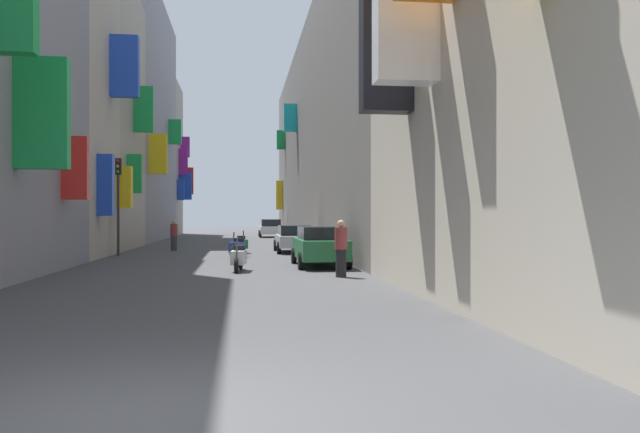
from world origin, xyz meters
TOP-DOWN VIEW (x-y plane):
  - ground_plane at (0.00, 30.00)m, footprint 140.00×140.00m
  - building_left_mid_a at (-7.98, 22.95)m, footprint 7.28×6.28m
  - building_left_mid_b at (-7.99, 30.23)m, footprint 7.08×8.29m
  - building_left_mid_c at (-8.00, 43.69)m, footprint 7.16×18.62m
  - building_left_far at (-7.97, 56.50)m, footprint 7.34×7.00m
  - building_right_mid_b at (8.00, 36.65)m, footprint 6.95×46.72m
  - parked_car_white at (3.55, 48.26)m, footprint 2.02×4.26m
  - parked_car_green at (3.83, 16.67)m, footprint 1.83×4.26m
  - parked_car_silver at (3.63, 25.52)m, footprint 1.87×4.41m
  - scooter_blue at (0.81, 21.92)m, footprint 0.75×1.88m
  - scooter_green at (1.02, 25.11)m, footprint 0.60×1.79m
  - scooter_white at (0.89, 15.00)m, footprint 0.55×1.90m
  - pedestrian_crossing at (-2.54, 27.66)m, footprint 0.38×0.38m
  - pedestrian_near_left at (3.95, 12.61)m, footprint 0.50×0.50m
  - traffic_light_near_corner at (-4.63, 23.71)m, footprint 0.26×0.34m

SIDE VIEW (x-z plane):
  - ground_plane at x=0.00m, z-range 0.00..0.00m
  - scooter_green at x=1.02m, z-range -0.10..1.03m
  - scooter_white at x=0.89m, z-range -0.10..1.03m
  - scooter_blue at x=0.81m, z-range -0.10..1.03m
  - parked_car_silver at x=3.63m, z-range 0.04..1.40m
  - parked_car_green at x=3.83m, z-range 0.04..1.49m
  - parked_car_white at x=3.55m, z-range 0.03..1.58m
  - pedestrian_crossing at x=-2.54m, z-range -0.01..1.62m
  - pedestrian_near_left at x=3.95m, z-range 0.00..1.71m
  - traffic_light_near_corner at x=-4.63m, z-range 0.80..5.29m
  - building_right_mid_b at x=8.00m, z-range 0.00..14.11m
  - building_left_far at x=-7.97m, z-range -0.01..14.66m
  - building_left_mid_b at x=-7.99m, z-range 0.00..14.68m
  - building_left_mid_a at x=-7.98m, z-range -0.01..15.10m
  - building_left_mid_c at x=-8.00m, z-range 0.00..18.46m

